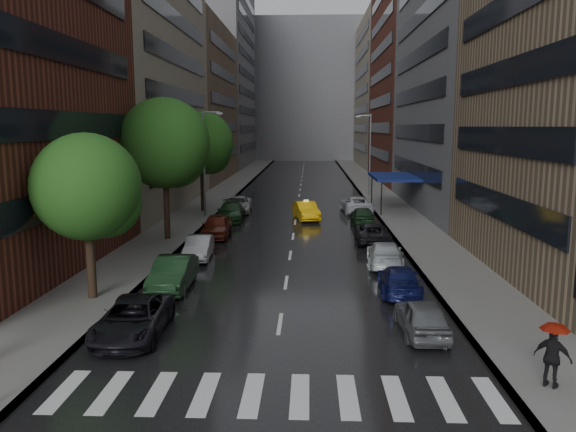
# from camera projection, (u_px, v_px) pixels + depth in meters

# --- Properties ---
(ground) EXTENTS (220.00, 220.00, 0.00)m
(ground) POSITION_uv_depth(u_px,v_px,m) (273.00, 366.00, 18.39)
(ground) COLOR gray
(ground) RESTS_ON ground
(road) EXTENTS (14.00, 140.00, 0.01)m
(road) POSITION_uv_depth(u_px,v_px,m) (300.00, 192.00, 67.73)
(road) COLOR black
(road) RESTS_ON ground
(sidewalk_left) EXTENTS (4.00, 140.00, 0.15)m
(sidewalk_left) POSITION_uv_depth(u_px,v_px,m) (226.00, 191.00, 68.05)
(sidewalk_left) COLOR gray
(sidewalk_left) RESTS_ON ground
(sidewalk_right) EXTENTS (4.00, 140.00, 0.15)m
(sidewalk_right) POSITION_uv_depth(u_px,v_px,m) (375.00, 191.00, 67.37)
(sidewalk_right) COLOR gray
(sidewalk_right) RESTS_ON ground
(crosswalk) EXTENTS (13.15, 2.80, 0.01)m
(crosswalk) POSITION_uv_depth(u_px,v_px,m) (276.00, 395.00, 16.41)
(crosswalk) COLOR silver
(crosswalk) RESTS_ON ground
(buildings_left) EXTENTS (8.00, 108.00, 38.00)m
(buildings_left) POSITION_uv_depth(u_px,v_px,m) (189.00, 64.00, 74.44)
(buildings_left) COLOR maroon
(buildings_left) RESTS_ON ground
(buildings_right) EXTENTS (8.05, 109.10, 36.00)m
(buildings_right) POSITION_uv_depth(u_px,v_px,m) (419.00, 69.00, 71.40)
(buildings_right) COLOR #937A5B
(buildings_right) RESTS_ON ground
(building_far) EXTENTS (40.00, 14.00, 32.00)m
(building_far) POSITION_uv_depth(u_px,v_px,m) (305.00, 91.00, 132.30)
(building_far) COLOR slate
(building_far) RESTS_ON ground
(tree_near) EXTENTS (4.72, 4.72, 7.53)m
(tree_near) POSITION_uv_depth(u_px,v_px,m) (87.00, 187.00, 24.52)
(tree_near) COLOR #382619
(tree_near) RESTS_ON ground
(tree_mid) EXTENTS (6.10, 6.10, 9.72)m
(tree_mid) POSITION_uv_depth(u_px,v_px,m) (164.00, 143.00, 37.62)
(tree_mid) COLOR #382619
(tree_mid) RESTS_ON ground
(tree_far) EXTENTS (5.76, 5.76, 9.19)m
(tree_far) POSITION_uv_depth(u_px,v_px,m) (202.00, 143.00, 50.58)
(tree_far) COLOR #382619
(tree_far) RESTS_ON ground
(taxi) EXTENTS (2.53, 4.84, 1.52)m
(taxi) POSITION_uv_depth(u_px,v_px,m) (306.00, 211.00, 47.22)
(taxi) COLOR yellow
(taxi) RESTS_ON ground
(parked_cars_left) EXTENTS (2.72, 35.83, 1.61)m
(parked_cars_left) POSITION_uv_depth(u_px,v_px,m) (212.00, 232.00, 37.68)
(parked_cars_left) COLOR black
(parked_cars_left) RESTS_ON ground
(parked_cars_right) EXTENTS (2.96, 35.23, 1.50)m
(parked_cars_right) POSITION_uv_depth(u_px,v_px,m) (372.00, 233.00, 37.63)
(parked_cars_right) COLOR slate
(parked_cars_right) RESTS_ON ground
(ped_red_umbrella) EXTENTS (1.11, 1.02, 2.01)m
(ped_red_umbrella) POSITION_uv_depth(u_px,v_px,m) (553.00, 349.00, 16.41)
(ped_red_umbrella) COLOR black
(ped_red_umbrella) RESTS_ON sidewalk_right
(street_lamp_left) EXTENTS (1.74, 0.22, 9.00)m
(street_lamp_left) POSITION_uv_depth(u_px,v_px,m) (205.00, 161.00, 47.51)
(street_lamp_left) COLOR gray
(street_lamp_left) RESTS_ON sidewalk_left
(street_lamp_right) EXTENTS (1.74, 0.22, 9.00)m
(street_lamp_right) POSITION_uv_depth(u_px,v_px,m) (369.00, 153.00, 61.73)
(street_lamp_right) COLOR gray
(street_lamp_right) RESTS_ON sidewalk_right
(awning) EXTENTS (4.00, 8.00, 3.12)m
(awning) POSITION_uv_depth(u_px,v_px,m) (394.00, 177.00, 52.09)
(awning) COLOR navy
(awning) RESTS_ON sidewalk_right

